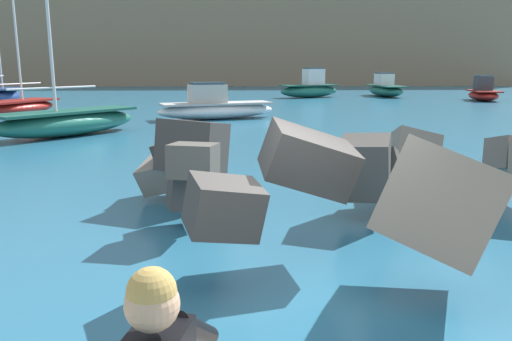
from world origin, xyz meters
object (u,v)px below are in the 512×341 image
boat_mid_left (310,88)px  boat_mid_right (18,106)px  boat_near_left (385,89)px  boat_near_centre (4,95)px  boat_mid_centre (215,107)px  boat_far_left (67,122)px  boat_near_right (483,93)px

boat_mid_left → boat_mid_right: 23.55m
boat_near_left → boat_near_centre: bearing=-166.7°
boat_near_left → boat_mid_right: size_ratio=0.82×
boat_near_centre → boat_mid_centre: 19.46m
boat_near_left → boat_mid_centre: (-14.28, -18.48, -0.07)m
boat_mid_right → boat_near_centre: bearing=118.2°
boat_mid_left → boat_mid_centre: (-7.39, -17.21, -0.19)m
boat_near_left → boat_far_left: bearing=-128.9°
boat_near_right → boat_mid_centre: bearing=-147.7°
boat_near_centre → boat_far_left: bearing=-59.5°
boat_near_centre → boat_far_left: size_ratio=1.27×
boat_mid_right → boat_mid_centre: bearing=-13.5°
boat_near_left → boat_mid_right: boat_mid_right is taller
boat_mid_centre → boat_far_left: size_ratio=0.96×
boat_mid_centre → boat_far_left: bearing=-132.4°
boat_near_right → boat_far_left: (-25.97, -18.98, -0.05)m
boat_near_left → boat_near_right: (6.15, -5.55, -0.07)m
boat_near_right → boat_mid_right: boat_mid_right is taller
boat_mid_centre → boat_far_left: (-5.54, -6.06, -0.05)m
boat_near_centre → boat_mid_right: (4.66, -8.69, -0.13)m
boat_mid_right → boat_far_left: bearing=-57.3°
boat_near_left → boat_mid_right: bearing=-148.1°
boat_mid_centre → boat_mid_left: bearing=66.8°
boat_near_left → boat_mid_left: 7.01m
boat_near_centre → boat_near_right: boat_near_centre is taller
boat_near_right → boat_mid_left: 13.73m
boat_mid_left → boat_far_left: 26.62m
boat_near_right → boat_mid_centre: size_ratio=0.69×
boat_near_centre → boat_mid_centre: bearing=-35.7°
boat_near_right → boat_mid_right: (-31.57, -10.26, -0.12)m
boat_near_centre → boat_mid_right: 9.86m
boat_near_right → boat_mid_centre: (-20.43, -12.92, -0.00)m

